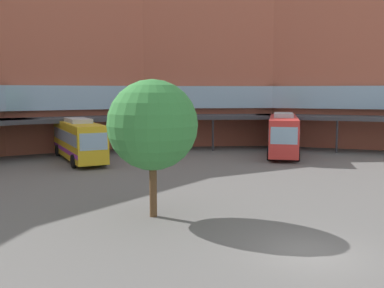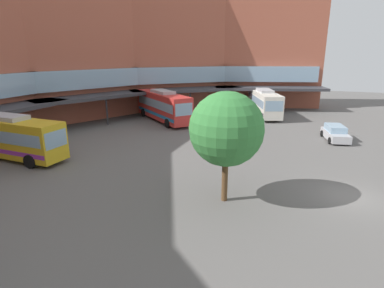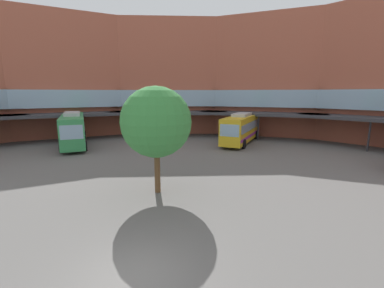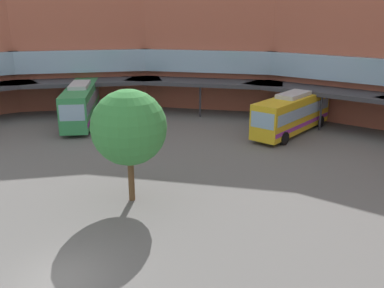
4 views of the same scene
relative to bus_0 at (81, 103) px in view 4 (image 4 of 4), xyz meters
name	(u,v)px [view 4 (image 4 of 4)]	position (x,y,z in m)	size (l,w,h in m)	color
ground_plane	(61,279)	(20.06, -17.39, -2.01)	(121.13, 121.13, 0.00)	#605E5B
station_building	(304,46)	(20.06, 6.45, 6.06)	(78.67, 38.36, 16.99)	#AD5942
bus_0	(81,103)	(0.00, 0.00, 0.00)	(9.92, 10.19, 3.97)	#338C4C
bus_2	(292,113)	(18.32, 9.10, -0.12)	(3.11, 10.73, 3.74)	gold
plaza_tree	(129,128)	(16.89, -10.00, 2.45)	(4.34, 4.34, 6.65)	brown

